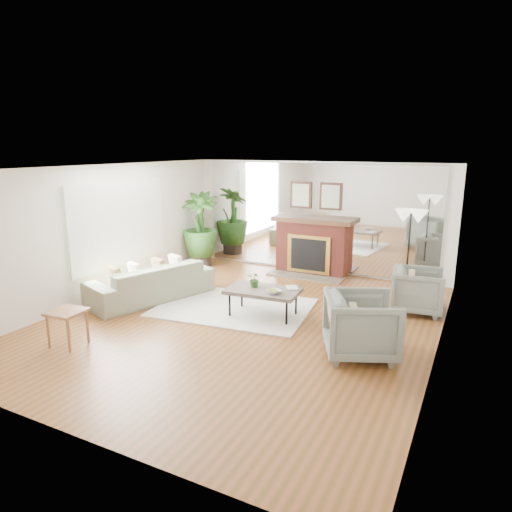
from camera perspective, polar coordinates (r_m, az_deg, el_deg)
The scene contains 18 objects.
ground at distance 7.67m, azimuth -1.63°, elevation -8.05°, with size 7.00×7.00×0.00m, color brown.
wall_left at distance 9.09m, azimuth -18.54°, elevation 2.88°, with size 0.02×7.00×2.50m, color silver.
wall_right at distance 6.47m, azimuth 22.29°, elevation -1.54°, with size 0.02×7.00×2.50m, color silver.
wall_back at distance 10.45m, azimuth 7.49°, elevation 4.78°, with size 6.00×0.02×2.50m, color silver.
mirror_panel at distance 10.43m, azimuth 7.45°, elevation 4.77°, with size 5.40×0.04×2.40m, color silver.
window_panel at distance 9.33m, azimuth -16.72°, elevation 3.90°, with size 0.04×2.40×1.50m, color #B2E09E.
fireplace at distance 10.34m, azimuth 6.96°, elevation 1.38°, with size 1.85×0.83×2.05m.
area_rug at distance 8.22m, azimuth -2.79°, elevation -6.44°, with size 2.65×1.89×0.03m, color silver.
coffee_table at distance 7.69m, azimuth 0.89°, elevation -4.46°, with size 1.26×0.80×0.48m.
sofa at distance 8.81m, azimuth -12.96°, elevation -3.16°, with size 2.34×0.91×0.68m, color gray.
armchair_back at distance 8.41m, azimuth 19.55°, elevation -4.10°, with size 0.82×0.85×0.77m, color slate.
armchair_front at distance 6.47m, azimuth 13.05°, elevation -8.45°, with size 0.93×0.96×0.87m, color slate.
side_table at distance 7.14m, azimuth -22.58°, elevation -6.97°, with size 0.50×0.50×0.53m.
potted_ficus at distance 10.93m, azimuth -7.01°, elevation 3.60°, with size 1.08×1.08×1.78m.
floor_lamp at distance 8.53m, azimuth 18.75°, elevation 3.83°, with size 0.57×0.31×1.74m.
tabletop_plant at distance 7.75m, azimuth -0.15°, elevation -2.93°, with size 0.25×0.21×0.28m, color #356826.
fruit_bowl at distance 7.46m, azimuth 2.20°, elevation -4.47°, with size 0.24×0.24×0.06m, color brown.
book at distance 7.74m, azimuth 3.82°, elevation -3.98°, with size 0.19×0.26×0.02m, color brown.
Camera 1 is at (3.40, -6.26, 2.82)m, focal length 32.00 mm.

